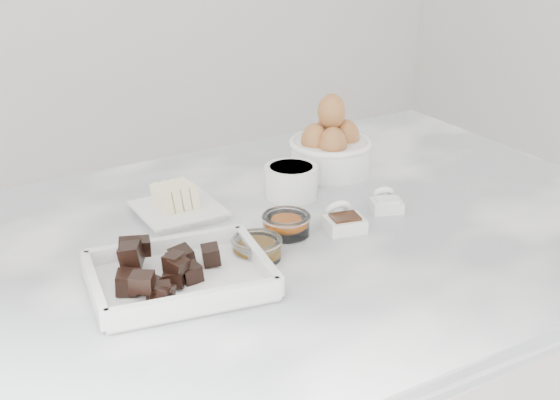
# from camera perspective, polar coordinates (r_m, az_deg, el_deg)

# --- Properties ---
(marble_slab) EXTENTS (1.20, 0.80, 0.04)m
(marble_slab) POSITION_cam_1_polar(r_m,az_deg,el_deg) (1.20, -0.07, -3.32)
(marble_slab) COLOR white
(marble_slab) RESTS_ON cabinet
(chocolate_dish) EXTENTS (0.26, 0.22, 0.06)m
(chocolate_dish) POSITION_cam_1_polar(r_m,az_deg,el_deg) (1.04, -7.40, -5.13)
(chocolate_dish) COLOR white
(chocolate_dish) RESTS_ON marble_slab
(butter_plate) EXTENTS (0.13, 0.13, 0.05)m
(butter_plate) POSITION_cam_1_polar(r_m,az_deg,el_deg) (1.25, -7.55, -0.34)
(butter_plate) COLOR white
(butter_plate) RESTS_ON marble_slab
(sugar_ramekin) EXTENTS (0.09, 0.09, 0.05)m
(sugar_ramekin) POSITION_cam_1_polar(r_m,az_deg,el_deg) (1.31, 0.82, 1.48)
(sugar_ramekin) COLOR white
(sugar_ramekin) RESTS_ON marble_slab
(egg_bowl) EXTENTS (0.15, 0.15, 0.15)m
(egg_bowl) POSITION_cam_1_polar(r_m,az_deg,el_deg) (1.41, 3.70, 3.89)
(egg_bowl) COLOR white
(egg_bowl) RESTS_ON marble_slab
(honey_bowl) EXTENTS (0.07, 0.07, 0.03)m
(honey_bowl) POSITION_cam_1_polar(r_m,az_deg,el_deg) (1.11, -1.70, -3.52)
(honey_bowl) COLOR white
(honey_bowl) RESTS_ON marble_slab
(zest_bowl) EXTENTS (0.08, 0.08, 0.03)m
(zest_bowl) POSITION_cam_1_polar(r_m,az_deg,el_deg) (1.18, 0.46, -1.73)
(zest_bowl) COLOR white
(zest_bowl) RESTS_ON marble_slab
(vanilla_spoon) EXTENTS (0.07, 0.08, 0.04)m
(vanilla_spoon) POSITION_cam_1_polar(r_m,az_deg,el_deg) (1.20, 4.63, -1.46)
(vanilla_spoon) COLOR white
(vanilla_spoon) RESTS_ON marble_slab
(salt_spoon) EXTENTS (0.06, 0.07, 0.04)m
(salt_spoon) POSITION_cam_1_polar(r_m,az_deg,el_deg) (1.28, 7.74, -0.17)
(salt_spoon) COLOR white
(salt_spoon) RESTS_ON marble_slab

